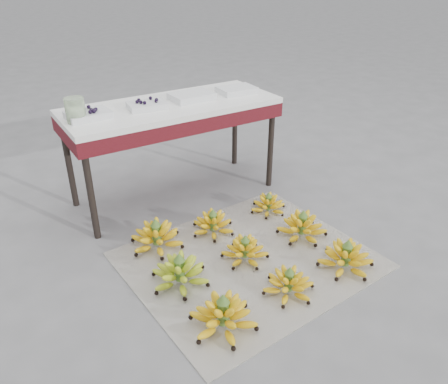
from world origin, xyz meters
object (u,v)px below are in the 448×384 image
bunch_back_left (157,237)px  tray_left (147,105)px  bunch_back_right (268,205)px  glass_jar (75,110)px  bunch_mid_left (180,273)px  tray_far_right (237,90)px  bunch_mid_right (302,227)px  bunch_front_left (223,316)px  tray_right (192,96)px  bunch_back_center (213,224)px  newspaper_mat (248,260)px  tray_far_left (88,115)px  bunch_mid_center (245,251)px  vendor_table (172,115)px  bunch_front_right (346,258)px  bunch_front_center (289,284)px

bunch_back_left → tray_left: tray_left is taller
bunch_back_right → glass_jar: glass_jar is taller
bunch_mid_left → tray_far_right: tray_far_right is taller
bunch_mid_right → bunch_front_left: bearing=-154.3°
bunch_back_left → tray_far_right: tray_far_right is taller
tray_right → bunch_back_center: bearing=-107.9°
bunch_mid_right → bunch_back_right: (0.00, 0.33, -0.01)m
bunch_mid_left → bunch_back_center: size_ratio=1.26×
bunch_back_right → newspaper_mat: bearing=-160.4°
bunch_mid_left → tray_left: (0.24, 0.85, 0.60)m
bunch_front_left → tray_far_left: tray_far_left is taller
newspaper_mat → glass_jar: bearing=124.9°
bunch_mid_center → vendor_table: bearing=71.8°
bunch_front_left → tray_left: (0.22, 1.22, 0.60)m
bunch_back_left → bunch_mid_right: bearing=-14.2°
bunch_front_left → tray_left: bearing=68.2°
bunch_front_right → tray_far_right: 1.35m
bunch_mid_center → tray_left: 1.07m
tray_far_left → tray_left: size_ratio=1.00×
bunch_front_center → tray_right: size_ratio=1.23×
bunch_front_right → bunch_back_left: (-0.76, 0.71, 0.00)m
tray_far_right → glass_jar: (-1.09, -0.02, 0.05)m
bunch_back_left → glass_jar: size_ratio=2.59×
bunch_front_center → tray_far_left: size_ratio=1.35×
bunch_back_center → tray_left: tray_left is taller
bunch_back_right → tray_far_left: 1.23m
newspaper_mat → bunch_back_right: bearing=41.3°
bunch_mid_center → vendor_table: vendor_table is taller
bunch_back_left → bunch_back_center: (0.35, -0.04, -0.01)m
bunch_back_center → tray_right: 0.85m
bunch_front_right → tray_left: bearing=104.5°
bunch_front_right → tray_right: tray_right is taller
bunch_mid_center → bunch_back_right: bearing=22.2°
bunch_front_center → vendor_table: bearing=68.5°
bunch_front_left → bunch_front_right: bunch_front_left is taller
bunch_back_left → tray_far_right: (0.86, 0.49, 0.60)m
bunch_mid_right → bunch_back_center: bearing=143.7°
bunch_back_left → tray_right: 0.96m
bunch_back_right → tray_far_right: tray_far_right is taller
bunch_mid_right → vendor_table: vendor_table is taller
bunch_back_right → tray_left: bearing=115.5°
bunch_back_center → bunch_front_left: bearing=-112.1°
bunch_back_right → tray_far_left: tray_far_left is taller
newspaper_mat → bunch_back_left: size_ratio=3.51×
bunch_front_center → glass_jar: 1.48m
bunch_mid_right → glass_jar: (-0.99, 0.83, 0.66)m
bunch_front_right → bunch_back_right: bearing=79.0°
bunch_front_left → newspaper_mat: bearing=30.5°
tray_far_left → tray_left: tray_far_left is taller
vendor_table → newspaper_mat: bearing=-90.5°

